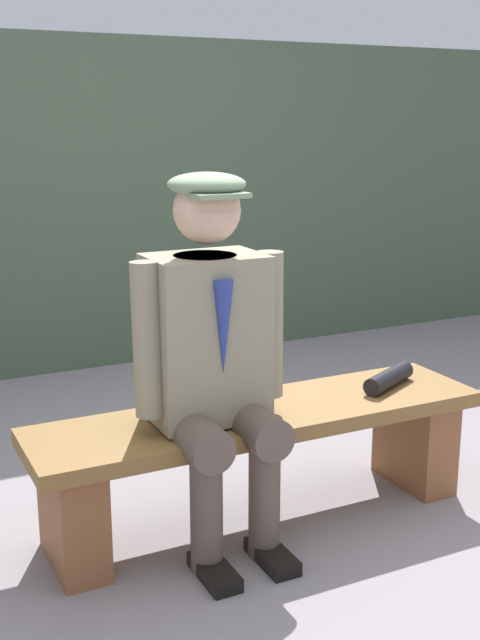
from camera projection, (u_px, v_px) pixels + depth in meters
name	position (u px, v px, depth m)	size (l,w,h in m)	color
ground_plane	(261.00, 518.00, 3.08)	(30.00, 30.00, 0.00)	gray
bench	(261.00, 445.00, 3.01)	(1.73, 0.43, 0.44)	brown
seated_man	(212.00, 348.00, 2.76)	(0.56, 0.56, 1.31)	gray
rolled_magazine	(389.00, 379.00, 3.20)	(0.07, 0.07, 0.30)	black
stadium_wall	(86.00, 206.00, 4.81)	(12.00, 0.24, 1.95)	#42533F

